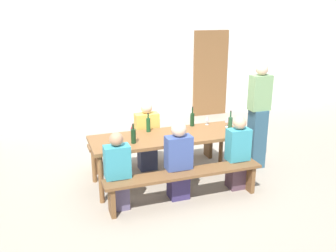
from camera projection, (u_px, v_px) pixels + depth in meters
The scene contains 18 objects.
ground_plane at pixel (168, 180), 5.73m from camera, with size 24.00×24.00×0.00m, color gray.
back_wall at pixel (119, 54), 8.28m from camera, with size 14.00×0.20×3.20m, color white.
wooden_door at pixel (210, 74), 9.04m from camera, with size 0.90×0.06×2.10m, color brown.
tasting_table at pixel (168, 140), 5.52m from camera, with size 2.34×0.80×0.75m.
bench_near at pixel (185, 178), 4.99m from camera, with size 2.24×0.30×0.45m.
bench_far at pixel (154, 144), 6.25m from camera, with size 2.24×0.30×0.45m.
wine_bottle_0 at pixel (230, 123), 5.70m from camera, with size 0.07×0.07×0.32m.
wine_bottle_1 at pixel (192, 119), 5.92m from camera, with size 0.07×0.07×0.32m.
wine_bottle_2 at pixel (148, 125), 5.64m from camera, with size 0.07×0.07×0.30m.
wine_bottle_3 at pixel (133, 136), 5.15m from camera, with size 0.07×0.07×0.29m.
wine_glass_0 at pixel (227, 119), 5.86m from camera, with size 0.08×0.08×0.18m.
wine_glass_1 at pixel (207, 118), 5.99m from camera, with size 0.07×0.07×0.15m.
wine_glass_2 at pixel (133, 127), 5.47m from camera, with size 0.07×0.07×0.19m.
seated_guest_near_0 at pixel (118, 173), 4.80m from camera, with size 0.33×0.24×1.07m.
seated_guest_near_1 at pixel (178, 162), 5.06m from camera, with size 0.36×0.24×1.13m.
seated_guest_near_2 at pixel (238, 154), 5.35m from camera, with size 0.33×0.24×1.12m.
seated_guest_far_0 at pixel (147, 138), 6.00m from camera, with size 0.39×0.24×1.16m.
standing_host at pixel (258, 118), 6.00m from camera, with size 0.33×0.24×1.77m.
Camera 1 is at (-1.72, -4.90, 2.56)m, focal length 38.96 mm.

